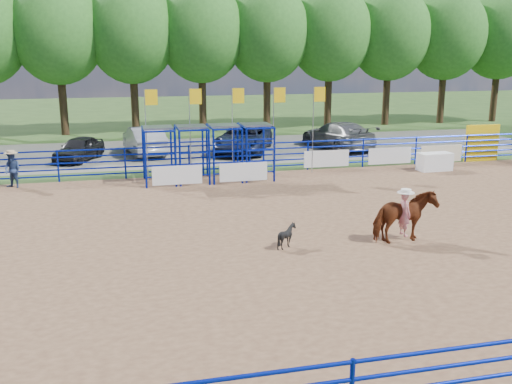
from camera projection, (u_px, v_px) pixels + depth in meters
ground at (317, 234)px, 18.81m from camera, size 120.00×120.00×0.00m
arena_dirt at (317, 234)px, 18.80m from camera, size 30.00×20.00×0.02m
gravel_strip at (224, 150)px, 34.85m from camera, size 40.00×10.00×0.01m
announcer_table at (435, 162)px, 28.63m from camera, size 1.71×0.86×0.89m
horse_and_rider at (404, 215)px, 17.75m from camera, size 2.04×1.10×2.42m
calf at (287, 236)px, 17.39m from camera, size 0.74×0.67×0.75m
spectator_cowboy at (12, 169)px, 24.90m from camera, size 0.97×0.92×1.64m
car_a at (79, 149)px, 31.27m from camera, size 2.98×4.15×1.31m
car_b at (144, 140)px, 33.08m from camera, size 2.49×5.21×1.65m
car_c at (244, 138)px, 33.82m from camera, size 4.83×6.54×1.65m
car_d at (338, 135)px, 35.11m from camera, size 3.59×6.07×1.65m
perimeter_fence at (318, 212)px, 18.63m from camera, size 30.10×20.10×1.50m
chute_assembly at (215, 153)px, 26.42m from camera, size 19.32×2.41×4.20m
treeline at (201, 27)px, 41.54m from camera, size 56.40×6.40×11.24m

